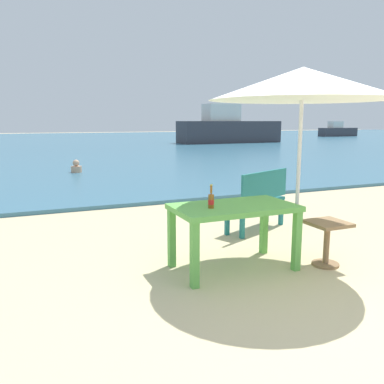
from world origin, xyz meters
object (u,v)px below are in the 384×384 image
object	(u,v)px
beer_bottle_amber	(211,200)
bench_teal_center	(260,197)
boat_fishing_trawler	(228,129)
swimmer_person	(76,167)
patio_umbrella	(303,84)
side_table_wood	(327,237)
picnic_table_green	(234,214)
boat_sailboat	(337,131)

from	to	relation	value
beer_bottle_amber	bench_teal_center	distance (m)	2.05
beer_bottle_amber	boat_fishing_trawler	distance (m)	26.58
beer_bottle_amber	swimmer_person	world-z (taller)	beer_bottle_amber
patio_umbrella	boat_fishing_trawler	size ratio (longest dim) A/B	0.29
beer_bottle_amber	patio_umbrella	bearing A→B (deg)	-7.59
swimmer_person	boat_fishing_trawler	xyz separation A→B (m)	(12.98, 13.99, 0.87)
swimmer_person	boat_fishing_trawler	bearing A→B (deg)	47.16
beer_bottle_amber	side_table_wood	bearing A→B (deg)	-12.45
beer_bottle_amber	patio_umbrella	distance (m)	1.65
picnic_table_green	boat_fishing_trawler	bearing A→B (deg)	62.01
boat_sailboat	bench_teal_center	bearing A→B (deg)	-134.34
swimmer_person	bench_teal_center	bearing A→B (deg)	-77.45
boat_fishing_trawler	bench_teal_center	bearing A→B (deg)	-116.99
boat_sailboat	side_table_wood	bearing A→B (deg)	-132.85
patio_umbrella	boat_sailboat	xyz separation A→B (m)	(28.54, 30.25, -1.47)
patio_umbrella	side_table_wood	bearing A→B (deg)	-26.62
patio_umbrella	bench_teal_center	world-z (taller)	patio_umbrella
picnic_table_green	patio_umbrella	xyz separation A→B (m)	(0.74, -0.19, 1.47)
swimmer_person	boat_sailboat	distance (m)	36.37
boat_sailboat	patio_umbrella	bearing A→B (deg)	-133.33
swimmer_person	picnic_table_green	bearing A→B (deg)	-86.35
boat_fishing_trawler	boat_sailboat	size ratio (longest dim) A/B	1.81
picnic_table_green	bench_teal_center	xyz separation A→B (m)	(1.19, 1.31, -0.11)
picnic_table_green	swimmer_person	bearing A→B (deg)	93.65
bench_teal_center	boat_fishing_trawler	distance (m)	24.68
patio_umbrella	boat_sailboat	bearing A→B (deg)	46.67
patio_umbrella	boat_sailboat	world-z (taller)	patio_umbrella
patio_umbrella	swimmer_person	xyz separation A→B (m)	(-1.33, 9.49, -1.88)
beer_bottle_amber	swimmer_person	bearing A→B (deg)	91.70
boat_fishing_trawler	beer_bottle_amber	bearing A→B (deg)	-118.54
beer_bottle_amber	boat_sailboat	world-z (taller)	boat_sailboat
swimmer_person	beer_bottle_amber	bearing A→B (deg)	-88.30
boat_fishing_trawler	patio_umbrella	bearing A→B (deg)	-116.37
bench_teal_center	boat_fishing_trawler	bearing A→B (deg)	63.01
beer_bottle_amber	swimmer_person	xyz separation A→B (m)	(-0.28, 9.35, -0.61)
swimmer_person	boat_sailboat	xyz separation A→B (m)	(29.87, 20.75, 0.41)
picnic_table_green	boat_sailboat	xyz separation A→B (m)	(29.27, 30.06, -0.00)
picnic_table_green	bench_teal_center	bearing A→B (deg)	47.83
picnic_table_green	swimmer_person	size ratio (longest dim) A/B	3.41
patio_umbrella	swimmer_person	bearing A→B (deg)	97.99
side_table_wood	bench_teal_center	bearing A→B (deg)	85.94
side_table_wood	bench_teal_center	xyz separation A→B (m)	(0.12, 1.66, 0.19)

